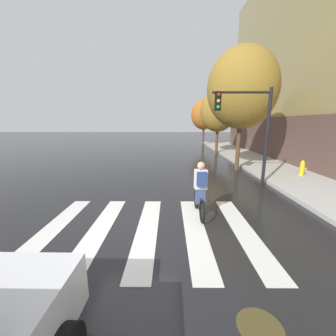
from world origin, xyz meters
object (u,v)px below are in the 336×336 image
Objects in this scene: manhole_cover at (260,327)px; street_tree_near at (242,89)px; traffic_light_near at (249,121)px; cyclist at (200,190)px; fire_hydrant at (302,168)px; street_tree_mid at (218,111)px; street_tree_far at (204,115)px.

street_tree_near is (2.78, 10.00, 4.64)m from manhole_cover.
manhole_cover is 7.56m from traffic_light_near.
street_tree_near is at bearing 74.48° from manhole_cover.
street_tree_near is (3.13, 6.47, 3.80)m from cyclist.
fire_hydrant reaches higher than manhole_cover.
street_tree_mid reaches higher than traffic_light_near.
street_tree_far is at bearing 98.94° from fire_hydrant.
cyclist is 7.36m from fire_hydrant.
street_tree_mid reaches higher than fire_hydrant.
cyclist is 14.00m from street_tree_mid.
fire_hydrant is at bearing 37.85° from cyclist.
manhole_cover is at bearing -107.17° from traffic_light_near.
traffic_light_near is 0.75× the size of street_tree_mid.
cyclist is (-0.36, 3.53, 0.84)m from manhole_cover.
street_tree_near is at bearing -92.08° from street_tree_mid.
street_tree_far reaches higher than fire_hydrant.
traffic_light_near is at bearing -158.15° from fire_hydrant.
manhole_cover is at bearing -100.20° from street_tree_mid.
fire_hydrant is at bearing -74.48° from street_tree_mid.
street_tree_far is (-0.09, 7.24, -0.04)m from street_tree_mid.
fire_hydrant is 0.14× the size of street_tree_far.
street_tree_near is 6.86m from street_tree_mid.
street_tree_far is (-2.52, 15.99, 3.19)m from fire_hydrant.
street_tree_mid is (0.96, 10.11, 0.90)m from traffic_light_near.
manhole_cover is at bearing -96.96° from street_tree_far.
manhole_cover is 0.15× the size of traffic_light_near.
manhole_cover is 11.37m from street_tree_near.
street_tree_mid reaches higher than manhole_cover.
street_tree_far is at bearing 80.88° from cyclist.
traffic_light_near is 5.38× the size of fire_hydrant.
manhole_cover is 0.09× the size of street_tree_near.
street_tree_mid is (0.25, 6.80, -0.88)m from street_tree_near.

